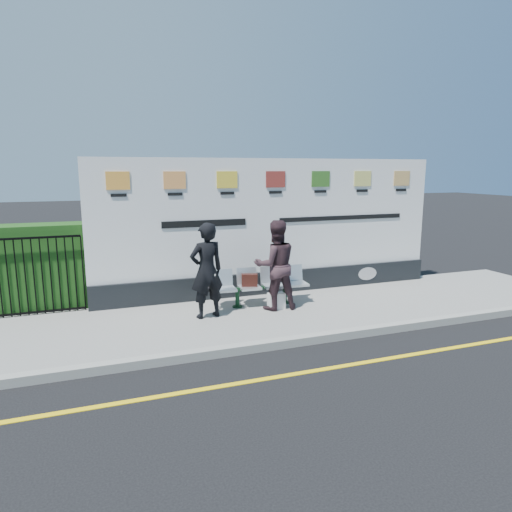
{
  "coord_description": "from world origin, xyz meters",
  "views": [
    {
      "loc": [
        -3.33,
        -5.53,
        2.89
      ],
      "look_at": [
        -0.4,
        2.53,
        1.25
      ],
      "focal_mm": 32.0,
      "sensor_mm": 36.0,
      "label": 1
    }
  ],
  "objects_px": {
    "woman_left": "(207,271)",
    "woman_right": "(276,265)",
    "bench": "(262,295)",
    "billboard": "(274,236)"
  },
  "relations": [
    {
      "from": "billboard",
      "to": "woman_right",
      "type": "relative_size",
      "value": 4.46
    },
    {
      "from": "woman_left",
      "to": "billboard",
      "type": "bearing_deg",
      "value": -157.22
    },
    {
      "from": "billboard",
      "to": "bench",
      "type": "relative_size",
      "value": 4.07
    },
    {
      "from": "bench",
      "to": "woman_right",
      "type": "relative_size",
      "value": 1.1
    },
    {
      "from": "billboard",
      "to": "woman_right",
      "type": "distance_m",
      "value": 1.34
    },
    {
      "from": "bench",
      "to": "woman_right",
      "type": "xyz_separation_m",
      "value": [
        0.17,
        -0.32,
        0.69
      ]
    },
    {
      "from": "billboard",
      "to": "woman_right",
      "type": "bearing_deg",
      "value": -110.48
    },
    {
      "from": "bench",
      "to": "woman_left",
      "type": "xyz_separation_m",
      "value": [
        -1.24,
        -0.38,
        0.69
      ]
    },
    {
      "from": "woman_left",
      "to": "woman_right",
      "type": "bearing_deg",
      "value": 171.09
    },
    {
      "from": "woman_left",
      "to": "woman_right",
      "type": "relative_size",
      "value": 1.01
    }
  ]
}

